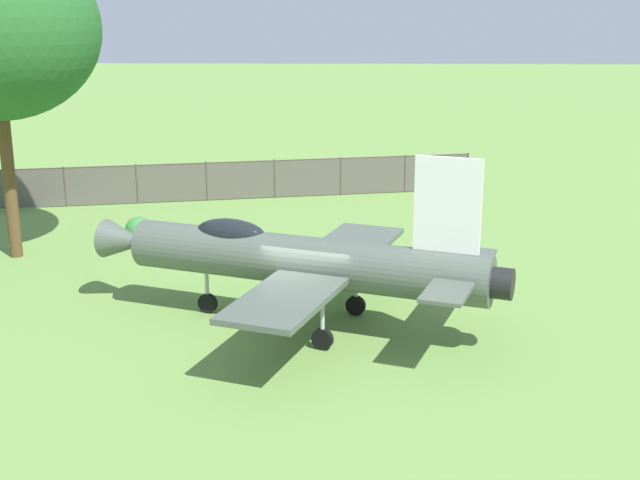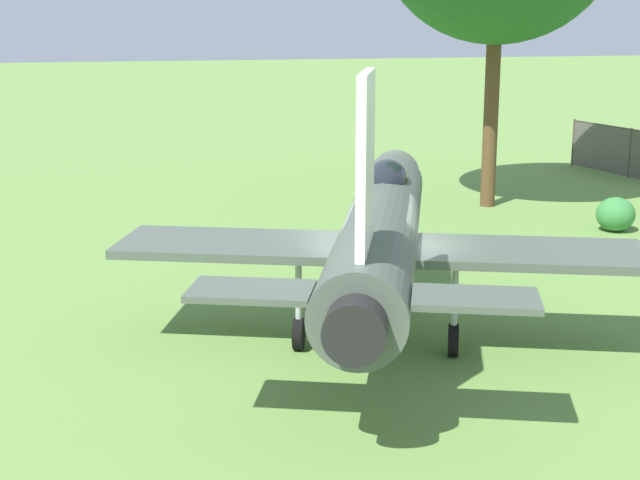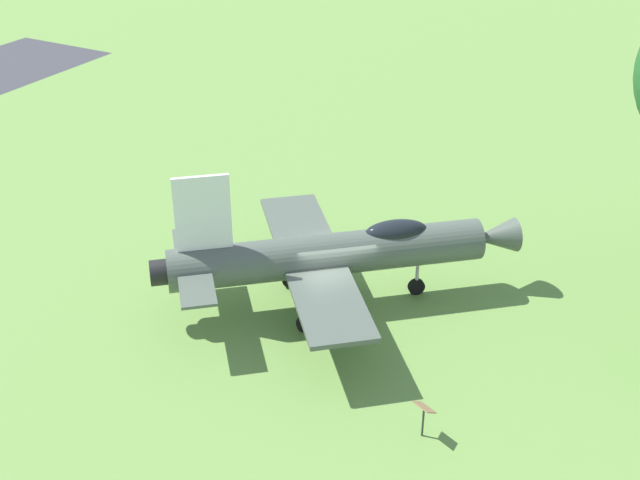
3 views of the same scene
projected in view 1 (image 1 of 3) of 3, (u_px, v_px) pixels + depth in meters
The scene contains 5 objects.
ground_plane at pixel (305, 326), 25.33m from camera, with size 200.00×200.00×0.00m, color #668E42.
display_jet at pixel (295, 258), 24.88m from camera, with size 9.85×12.29×5.29m.
perimeter_fence at pixel (207, 180), 40.50m from camera, with size 5.44×25.23×1.86m.
shrub_near_fence at pixel (139, 229), 33.97m from camera, with size 1.09×1.08×0.97m.
info_plaque at pixel (347, 235), 31.77m from camera, with size 0.64×0.46×1.14m.
Camera 1 is at (23.65, 1.01, 9.37)m, focal length 48.52 mm.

